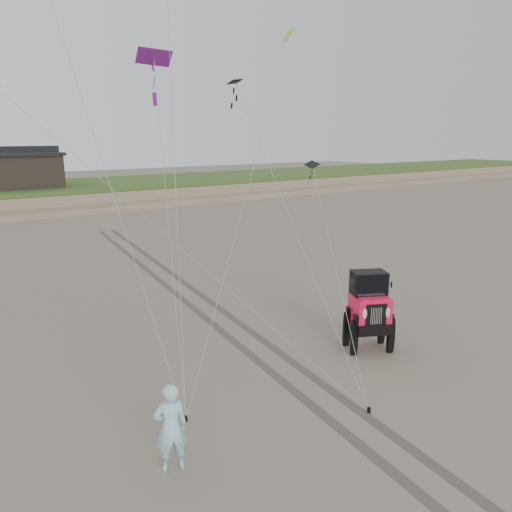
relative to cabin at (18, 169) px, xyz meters
name	(u,v)px	position (x,y,z in m)	size (l,w,h in m)	color
ground	(281,399)	(-2.00, -37.00, -3.24)	(160.00, 160.00, 0.00)	#6B6054
cabin	(18,169)	(0.00, 0.00, 0.00)	(6.40, 5.40, 3.35)	black
jeep	(369,320)	(1.71, -36.31, -2.34)	(2.09, 4.84, 1.80)	#F21143
man	(171,428)	(-5.15, -37.78, -2.40)	(0.61, 0.40, 1.68)	#93D2E3
kite_flock	(173,39)	(-0.24, -28.88, 5.85)	(9.49, 7.08, 10.09)	#6C167D
stake_main	(186,419)	(-4.22, -36.54, -3.18)	(0.08, 0.08, 0.12)	black
stake_aux	(369,410)	(-0.80, -38.60, -3.18)	(0.08, 0.08, 0.12)	black
tire_tracks	(190,295)	(0.00, -29.00, -3.23)	(5.22, 29.74, 0.01)	#4C443D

